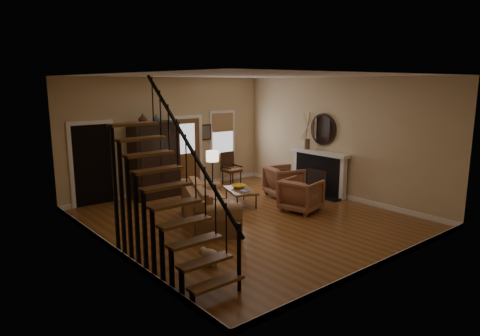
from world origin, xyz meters
TOP-DOWN VIEW (x-y plane):
  - room at (-0.41, 1.76)m, footprint 7.00×7.33m
  - staircase at (-2.78, -1.30)m, footprint 0.94×2.80m
  - fireplace at (3.13, 0.50)m, footprint 0.33×1.95m
  - armoire at (-0.70, 3.15)m, footprint 1.30×0.60m
  - vase_a at (-1.05, 3.05)m, footprint 0.24×0.24m
  - vase_b at (-0.65, 3.05)m, footprint 0.20×0.20m
  - sofa at (-0.89, 0.30)m, footprint 1.80×2.43m
  - coffee_table at (0.64, 1.03)m, footprint 0.96×1.23m
  - bowl at (0.69, 1.18)m, footprint 0.37×0.37m
  - books at (0.52, 0.73)m, footprint 0.20×0.27m
  - armchair_left at (1.46, -0.34)m, footprint 1.06×1.04m
  - armchair_right at (2.13, 0.94)m, footprint 1.15×1.13m
  - floor_lamp at (0.10, 1.53)m, footprint 0.43×0.43m
  - side_chair at (1.85, 2.95)m, footprint 0.54×0.54m
  - dog at (-2.16, -1.55)m, footprint 0.31×0.45m

SIDE VIEW (x-z plane):
  - dog at x=-2.16m, z-range 0.00..0.30m
  - coffee_table at x=0.64m, z-range 0.00..0.41m
  - armchair_left at x=1.46m, z-range 0.00..0.81m
  - sofa at x=-0.89m, z-range 0.00..0.83m
  - armchair_right at x=2.13m, z-range 0.00..0.85m
  - books at x=0.52m, z-range 0.41..0.46m
  - bowl at x=0.69m, z-range 0.41..0.50m
  - side_chair at x=1.85m, z-range 0.00..1.02m
  - floor_lamp at x=0.10m, z-range 0.00..1.42m
  - fireplace at x=3.13m, z-range -0.41..1.89m
  - armoire at x=-0.70m, z-range 0.00..2.10m
  - room at x=-0.41m, z-range -0.14..3.16m
  - staircase at x=-2.78m, z-range 0.00..3.20m
  - vase_b at x=-0.65m, z-range 2.10..2.31m
  - vase_a at x=-1.05m, z-range 2.10..2.35m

